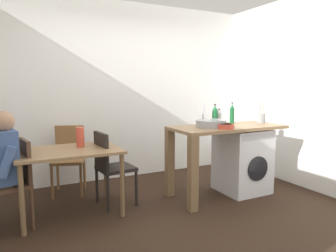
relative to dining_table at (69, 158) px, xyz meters
name	(u,v)px	position (x,y,z in m)	size (l,w,h in m)	color
ground_plane	(175,216)	(1.02, -0.59, -0.64)	(5.46, 5.46, 0.00)	black
wall_back	(122,91)	(1.02, 1.16, 0.71)	(4.60, 0.10, 2.70)	white
wall_counter_side	(314,92)	(3.17, -0.59, 0.71)	(0.10, 3.80, 2.70)	white
dining_table	(69,158)	(0.00, 0.00, 0.00)	(1.10, 0.76, 0.74)	olive
chair_person_seat	(15,179)	(-0.55, -0.09, -0.14)	(0.47, 0.47, 0.90)	#4C3323
chair_opposite	(110,164)	(0.48, 0.04, -0.14)	(0.44, 0.44, 0.90)	black
chair_spare_by_wall	(69,155)	(0.12, 0.77, -0.14)	(0.51, 0.51, 0.90)	olive
kitchen_counter	(214,139)	(1.76, -0.26, 0.12)	(1.50, 0.68, 0.92)	olive
washing_machine	(242,160)	(2.23, -0.26, -0.21)	(0.60, 0.61, 0.86)	silver
sink_basin	(211,123)	(1.71, -0.26, 0.32)	(0.38, 0.38, 0.09)	#9EA0A5
tap	(203,115)	(1.71, -0.08, 0.42)	(0.02, 0.02, 0.28)	#B2B2B7
bottle_tall_green	(215,115)	(1.93, -0.04, 0.40)	(0.08, 0.08, 0.27)	#19592D
bottle_squat_brown	(219,117)	(2.02, -0.01, 0.37)	(0.07, 0.07, 0.21)	silver
bottle_clear_small	(232,114)	(2.14, -0.14, 0.41)	(0.06, 0.06, 0.30)	#19592D
mixing_bowl	(225,126)	(1.78, -0.46, 0.31)	(0.21, 0.21, 0.06)	#D84C38
utensil_crock	(261,118)	(2.60, -0.21, 0.35)	(0.11, 0.11, 0.30)	gray
vase	(80,137)	(0.15, 0.10, 0.21)	(0.09, 0.09, 0.23)	#D84C38
scissors	(229,127)	(1.92, -0.36, 0.28)	(0.15, 0.06, 0.01)	#B2B2B7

